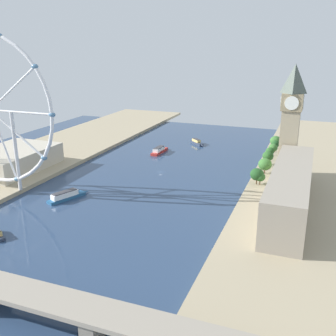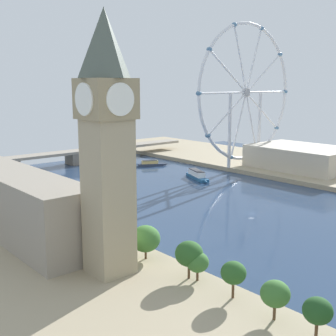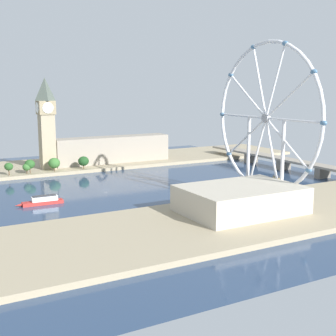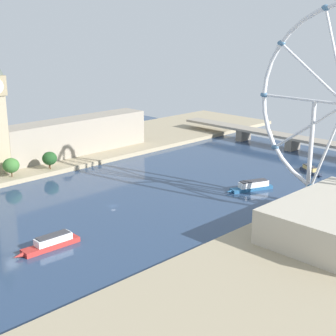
# 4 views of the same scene
# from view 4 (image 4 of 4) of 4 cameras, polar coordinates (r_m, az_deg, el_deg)

# --- Properties ---
(ground_plane) EXTENTS (405.56, 405.56, 0.00)m
(ground_plane) POSITION_cam_4_polar(r_m,az_deg,el_deg) (282.56, -6.18, -4.25)
(ground_plane) COLOR navy
(riverbank_left) EXTENTS (90.00, 520.00, 3.00)m
(riverbank_left) POSITION_cam_4_polar(r_m,az_deg,el_deg) (377.52, -17.46, 0.55)
(riverbank_left) COLOR tan
(riverbank_left) RESTS_ON ground_plane
(riverbank_right) EXTENTS (90.00, 520.00, 3.00)m
(riverbank_right) POSITION_cam_4_polar(r_m,az_deg,el_deg) (210.53, 14.77, -11.69)
(riverbank_right) COLOR tan
(riverbank_right) RESTS_ON ground_plane
(parliament_block) EXTENTS (22.00, 117.90, 25.95)m
(parliament_block) POSITION_cam_4_polar(r_m,az_deg,el_deg) (386.58, -10.33, 3.60)
(parliament_block) COLOR gray
(parliament_block) RESTS_ON riverbank_left
(river_bridge) EXTENTS (217.56, 15.20, 11.04)m
(river_bridge) POSITION_cam_4_polar(r_m,az_deg,el_deg) (413.65, 13.87, 3.16)
(river_bridge) COLOR gray
(river_bridge) RESTS_ON ground_plane
(tour_boat_0) EXTENTS (7.27, 31.77, 5.99)m
(tour_boat_0) POSITION_cam_4_polar(r_m,az_deg,el_deg) (235.71, -13.04, -8.20)
(tour_boat_0) COLOR #B22D28
(tour_boat_0) RESTS_ON ground_plane
(tour_boat_2) EXTENTS (15.72, 30.75, 5.98)m
(tour_boat_2) POSITION_cam_4_polar(r_m,az_deg,el_deg) (310.32, 9.42, -2.01)
(tour_boat_2) COLOR #235684
(tour_boat_2) RESTS_ON ground_plane
(tour_boat_3) EXTENTS (22.50, 13.80, 4.78)m
(tour_boat_3) POSITION_cam_4_polar(r_m,az_deg,el_deg) (354.48, 15.75, -0.22)
(tour_boat_3) COLOR #2D384C
(tour_boat_3) RESTS_ON ground_plane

